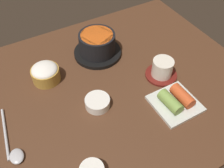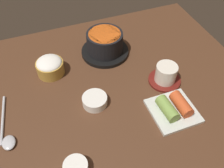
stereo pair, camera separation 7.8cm
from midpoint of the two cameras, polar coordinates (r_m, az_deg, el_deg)
The scene contains 8 objects.
dining_table at distance 81.73cm, azimuth 0.92°, elevation -1.43°, with size 100.00×76.00×2.00cm, color #4C2D1C.
stone_pot at distance 90.67cm, azimuth 0.82°, elevation 9.08°, with size 17.47×17.47×8.78cm.
rice_bowl at distance 85.16cm, azimuth -11.60°, elevation 3.94°, with size 9.27×9.27×6.23cm.
tea_cup_with_saucer at distance 83.50cm, azimuth 14.89°, elevation 1.94°, with size 10.75×10.75×6.69cm.
banchan_cup_center at distance 75.55cm, azimuth -1.06°, elevation -3.95°, with size 7.67×7.67×2.90cm.
kimchi_plate at distance 76.71cm, azimuth 16.90°, elevation -5.58°, with size 13.31×13.31×4.64cm.
side_bowl_near at distance 64.61cm, azimuth -4.76°, elevation -18.90°, with size 6.22×6.22×3.18cm.
spoon at distance 74.45cm, azimuth -20.37°, elevation -10.98°, with size 4.30×19.66×1.35cm.
Camera 2 is at (-16.52, -51.10, 62.90)cm, focal length 39.68 mm.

